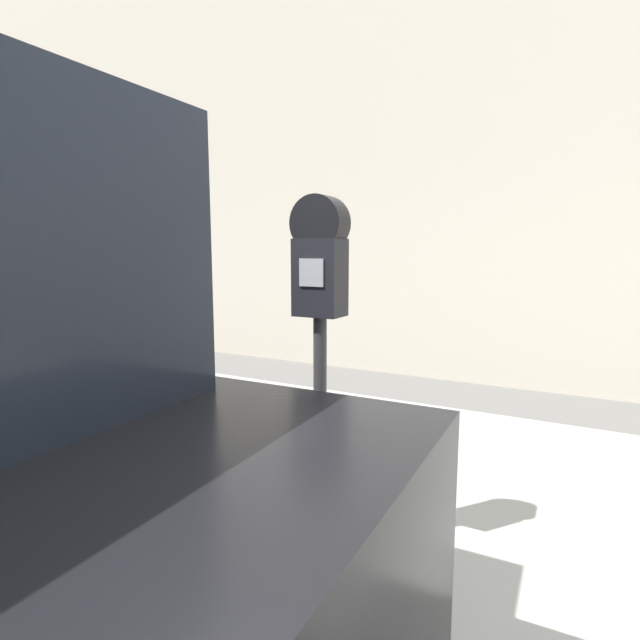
# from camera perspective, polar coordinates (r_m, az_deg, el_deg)

# --- Properties ---
(sidewalk) EXTENTS (24.00, 2.80, 0.11)m
(sidewalk) POSITION_cam_1_polar(r_m,az_deg,el_deg) (3.25, 8.19, -17.50)
(sidewalk) COLOR #ADAAA3
(sidewalk) RESTS_ON ground_plane
(building_facade) EXTENTS (24.00, 0.30, 5.66)m
(building_facade) POSITION_cam_1_polar(r_m,az_deg,el_deg) (5.88, 19.08, 21.20)
(building_facade) COLOR beige
(building_facade) RESTS_ON ground_plane
(parking_meter) EXTENTS (0.22, 0.14, 1.55)m
(parking_meter) POSITION_cam_1_polar(r_m,az_deg,el_deg) (2.02, -0.01, 2.90)
(parking_meter) COLOR #2D2D30
(parking_meter) RESTS_ON sidewalk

